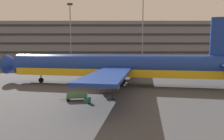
{
  "coord_description": "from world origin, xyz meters",
  "views": [
    {
      "loc": [
        1.85,
        -34.23,
        6.12
      ],
      "look_at": [
        1.79,
        -4.42,
        3.0
      ],
      "focal_mm": 30.99,
      "sensor_mm": 36.0,
      "label": 1
    }
  ],
  "objects": [
    {
      "name": "light_mast_center_left",
      "position": [
        12.58,
        34.32,
        14.99
      ],
      "size": [
        1.8,
        0.5,
        26.48
      ],
      "color": "gray",
      "rests_on": "ground_plane"
    },
    {
      "name": "airliner",
      "position": [
        2.61,
        -0.9,
        3.18
      ],
      "size": [
        42.84,
        34.86,
        11.15
      ],
      "color": "navy",
      "rests_on": "ground_plane"
    },
    {
      "name": "backpack_navy",
      "position": [
        1.34,
        -11.16,
        0.2
      ],
      "size": [
        0.38,
        0.38,
        0.46
      ],
      "color": "#264C26",
      "rests_on": "ground_plane"
    },
    {
      "name": "suitcase_teal",
      "position": [
        -1.3,
        -11.33,
        0.13
      ],
      "size": [
        0.52,
        0.83,
        0.25
      ],
      "color": "gray",
      "rests_on": "ground_plane"
    },
    {
      "name": "suitcase_large",
      "position": [
        -0.85,
        -12.5,
        0.38
      ],
      "size": [
        0.5,
        0.53,
        0.87
      ],
      "color": "#147266",
      "rests_on": "ground_plane"
    },
    {
      "name": "light_mast_left",
      "position": [
        -12.69,
        34.32,
        12.76
      ],
      "size": [
        1.8,
        0.5,
        22.13
      ],
      "color": "gray",
      "rests_on": "ground_plane"
    },
    {
      "name": "ground_plane",
      "position": [
        0.0,
        0.0,
        0.0
      ],
      "size": [
        600.0,
        600.0,
        0.0
      ],
      "primitive_type": "plane",
      "color": "#424449"
    },
    {
      "name": "backpack_black",
      "position": [
        1.99,
        -10.98,
        0.22
      ],
      "size": [
        0.36,
        0.43,
        0.51
      ],
      "color": "navy",
      "rests_on": "ground_plane"
    },
    {
      "name": "terminal_structure",
      "position": [
        0.0,
        49.31,
        8.62
      ],
      "size": [
        165.86,
        16.01,
        17.25
      ],
      "color": "slate",
      "rests_on": "ground_plane"
    },
    {
      "name": "baggage_cart",
      "position": [
        -2.46,
        -11.12,
        0.43
      ],
      "size": [
        3.37,
        1.74,
        0.82
      ],
      "color": "#4C724C",
      "rests_on": "ground_plane"
    }
  ]
}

